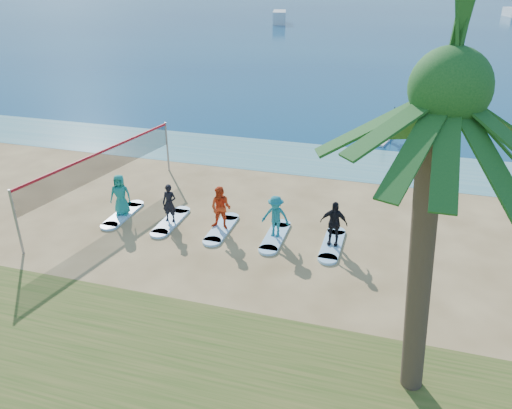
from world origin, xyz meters
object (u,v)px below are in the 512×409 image
(student_0, at_px, (120,195))
(student_2, at_px, (221,208))
(paddleboard, at_px, (385,139))
(student_3, at_px, (276,216))
(student_1, at_px, (169,203))
(surfboard_1, at_px, (171,222))
(surfboard_0, at_px, (123,215))
(paddleboarder, at_px, (386,126))
(surfboard_2, at_px, (222,229))
(volleyball_net, at_px, (103,164))
(surfboard_3, at_px, (275,237))
(palm_tree, at_px, (449,92))
(boat_offshore_b, at_px, (511,17))
(student_4, at_px, (334,223))
(surfboard_4, at_px, (332,245))
(boat_offshore_a, at_px, (279,23))

(student_0, height_order, student_2, student_2)
(paddleboard, bearing_deg, student_3, -90.12)
(paddleboard, distance_m, student_1, 15.45)
(student_0, bearing_deg, surfboard_1, -15.18)
(surfboard_0, distance_m, student_3, 6.56)
(paddleboarder, height_order, surfboard_2, paddleboarder)
(student_2, bearing_deg, volleyball_net, 173.86)
(surfboard_3, distance_m, student_3, 0.86)
(palm_tree, distance_m, student_2, 11.32)
(palm_tree, height_order, student_1, palm_tree)
(boat_offshore_b, bearing_deg, student_4, -114.12)
(student_2, relative_size, student_4, 1.01)
(paddleboard, relative_size, student_3, 1.84)
(surfboard_1, bearing_deg, student_3, 0.00)
(paddleboard, height_order, student_0, student_0)
(palm_tree, distance_m, boat_offshore_b, 113.47)
(surfboard_4, xyz_separation_m, student_4, (0.00, 0.00, 0.89))
(surfboard_2, relative_size, student_3, 1.35)
(surfboard_0, relative_size, surfboard_3, 1.00)
(palm_tree, height_order, paddleboarder, palm_tree)
(palm_tree, distance_m, student_0, 14.40)
(surfboard_1, distance_m, surfboard_2, 2.17)
(student_0, relative_size, student_2, 1.00)
(surfboard_1, relative_size, student_2, 1.28)
(student_0, distance_m, surfboard_2, 4.43)
(surfboard_1, xyz_separation_m, student_3, (4.33, 0.00, 0.86))
(volleyball_net, xyz_separation_m, student_0, (1.12, -0.74, -0.96))
(volleyball_net, xyz_separation_m, boat_offshore_a, (-11.83, 77.00, -1.90))
(volleyball_net, relative_size, boat_offshore_b, 1.59)
(boat_offshore_a, xyz_separation_m, surfboard_1, (15.12, -77.74, 0.04))
(surfboard_1, bearing_deg, boat_offshore_b, 75.17)
(paddleboard, bearing_deg, surfboard_3, -90.12)
(volleyball_net, xyz_separation_m, student_3, (7.63, -0.74, -1.00))
(paddleboarder, bearing_deg, student_2, 166.10)
(student_0, relative_size, student_4, 1.01)
(surfboard_1, relative_size, surfboard_2, 1.00)
(boat_offshore_b, bearing_deg, paddleboard, -115.09)
(boat_offshore_b, height_order, student_3, student_3)
(student_0, bearing_deg, paddleboard, 38.80)
(surfboard_3, bearing_deg, surfboard_2, 180.00)
(surfboard_0, height_order, student_4, student_4)
(surfboard_4, height_order, student_4, student_4)
(boat_offshore_a, xyz_separation_m, surfboard_3, (19.45, -77.74, 0.04))
(student_0, distance_m, student_4, 8.67)
(boat_offshore_b, xyz_separation_m, student_0, (-30.05, -105.34, 0.95))
(student_3, bearing_deg, surfboard_2, -178.88)
(surfboard_0, bearing_deg, volleyball_net, 146.77)
(palm_tree, relative_size, surfboard_4, 3.87)
(student_2, xyz_separation_m, student_4, (4.33, 0.00, -0.01))
(boat_offshore_a, xyz_separation_m, surfboard_4, (21.62, -77.74, 0.04))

